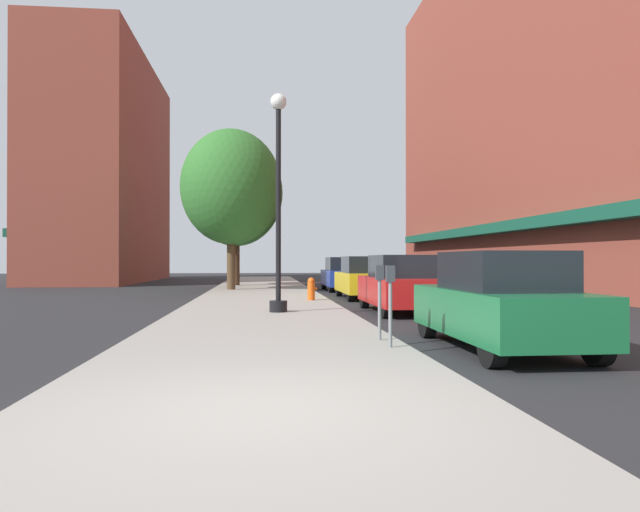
{
  "coord_description": "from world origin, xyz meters",
  "views": [
    {
      "loc": [
        0.0,
        -5.44,
        1.52
      ],
      "look_at": [
        2.75,
        21.85,
        1.71
      ],
      "focal_mm": 32.51,
      "sensor_mm": 36.0,
      "label": 1
    }
  ],
  "objects_px": {
    "car_blue": "(343,274)",
    "lamppost": "(278,198)",
    "tree_near": "(231,187)",
    "fire_hydrant": "(311,289)",
    "car_green": "(500,302)",
    "parking_meter_far": "(380,293)",
    "parking_meter_near": "(390,296)",
    "car_red": "(401,285)",
    "car_yellow": "(364,278)",
    "tree_mid": "(236,193)"
  },
  "relations": [
    {
      "from": "tree_near",
      "to": "car_green",
      "type": "relative_size",
      "value": 1.78
    },
    {
      "from": "car_green",
      "to": "parking_meter_far",
      "type": "bearing_deg",
      "value": 162.41
    },
    {
      "from": "car_blue",
      "to": "lamppost",
      "type": "bearing_deg",
      "value": -103.48
    },
    {
      "from": "lamppost",
      "to": "tree_near",
      "type": "relative_size",
      "value": 0.77
    },
    {
      "from": "parking_meter_near",
      "to": "car_yellow",
      "type": "bearing_deg",
      "value": 81.67
    },
    {
      "from": "parking_meter_far",
      "to": "car_green",
      "type": "distance_m",
      "value": 2.03
    },
    {
      "from": "parking_meter_near",
      "to": "car_yellow",
      "type": "height_order",
      "value": "car_yellow"
    },
    {
      "from": "tree_mid",
      "to": "car_red",
      "type": "distance_m",
      "value": 17.58
    },
    {
      "from": "car_yellow",
      "to": "car_blue",
      "type": "height_order",
      "value": "same"
    },
    {
      "from": "parking_meter_near",
      "to": "tree_mid",
      "type": "relative_size",
      "value": 0.16
    },
    {
      "from": "fire_hydrant",
      "to": "car_red",
      "type": "relative_size",
      "value": 0.18
    },
    {
      "from": "lamppost",
      "to": "car_red",
      "type": "bearing_deg",
      "value": 11.62
    },
    {
      "from": "car_green",
      "to": "lamppost",
      "type": "bearing_deg",
      "value": 118.11
    },
    {
      "from": "tree_near",
      "to": "car_red",
      "type": "distance_m",
      "value": 13.4
    },
    {
      "from": "fire_hydrant",
      "to": "parking_meter_far",
      "type": "relative_size",
      "value": 0.6
    },
    {
      "from": "car_yellow",
      "to": "lamppost",
      "type": "bearing_deg",
      "value": -119.15
    },
    {
      "from": "fire_hydrant",
      "to": "parking_meter_near",
      "type": "xyz_separation_m",
      "value": [
        0.33,
        -10.98,
        0.43
      ]
    },
    {
      "from": "lamppost",
      "to": "parking_meter_far",
      "type": "xyz_separation_m",
      "value": [
        1.61,
        -5.68,
        -2.25
      ]
    },
    {
      "from": "parking_meter_near",
      "to": "car_blue",
      "type": "bearing_deg",
      "value": 84.21
    },
    {
      "from": "tree_near",
      "to": "car_yellow",
      "type": "height_order",
      "value": "tree_near"
    },
    {
      "from": "fire_hydrant",
      "to": "car_red",
      "type": "distance_m",
      "value": 4.38
    },
    {
      "from": "lamppost",
      "to": "car_red",
      "type": "distance_m",
      "value": 4.35
    },
    {
      "from": "lamppost",
      "to": "car_yellow",
      "type": "distance_m",
      "value": 8.03
    },
    {
      "from": "lamppost",
      "to": "fire_hydrant",
      "type": "bearing_deg",
      "value": 74.05
    },
    {
      "from": "fire_hydrant",
      "to": "car_green",
      "type": "distance_m",
      "value": 10.94
    },
    {
      "from": "car_green",
      "to": "parking_meter_near",
      "type": "bearing_deg",
      "value": -173.17
    },
    {
      "from": "car_green",
      "to": "car_red",
      "type": "distance_m",
      "value": 6.97
    },
    {
      "from": "parking_meter_near",
      "to": "tree_mid",
      "type": "xyz_separation_m",
      "value": [
        -3.48,
        23.38,
        4.31
      ]
    },
    {
      "from": "parking_meter_near",
      "to": "tree_mid",
      "type": "height_order",
      "value": "tree_mid"
    },
    {
      "from": "car_red",
      "to": "tree_near",
      "type": "bearing_deg",
      "value": 114.95
    },
    {
      "from": "parking_meter_far",
      "to": "car_blue",
      "type": "distance_m",
      "value": 18.47
    },
    {
      "from": "parking_meter_far",
      "to": "tree_mid",
      "type": "relative_size",
      "value": 0.16
    },
    {
      "from": "lamppost",
      "to": "car_blue",
      "type": "height_order",
      "value": "lamppost"
    },
    {
      "from": "lamppost",
      "to": "car_yellow",
      "type": "xyz_separation_m",
      "value": [
        3.56,
        6.79,
        -2.39
      ]
    },
    {
      "from": "parking_meter_near",
      "to": "car_blue",
      "type": "height_order",
      "value": "car_blue"
    },
    {
      "from": "tree_mid",
      "to": "car_blue",
      "type": "xyz_separation_m",
      "value": [
        5.43,
        -4.17,
        -4.45
      ]
    },
    {
      "from": "car_yellow",
      "to": "car_blue",
      "type": "xyz_separation_m",
      "value": [
        0.0,
        5.9,
        0.0
      ]
    },
    {
      "from": "fire_hydrant",
      "to": "car_yellow",
      "type": "relative_size",
      "value": 0.18
    },
    {
      "from": "parking_meter_far",
      "to": "fire_hydrant",
      "type": "bearing_deg",
      "value": 91.88
    },
    {
      "from": "car_yellow",
      "to": "fire_hydrant",
      "type": "bearing_deg",
      "value": -135.88
    },
    {
      "from": "lamppost",
      "to": "car_red",
      "type": "xyz_separation_m",
      "value": [
        3.56,
        0.73,
        -2.39
      ]
    },
    {
      "from": "lamppost",
      "to": "fire_hydrant",
      "type": "distance_m",
      "value": 5.35
    },
    {
      "from": "fire_hydrant",
      "to": "tree_mid",
      "type": "xyz_separation_m",
      "value": [
        -3.14,
        12.4,
        4.74
      ]
    },
    {
      "from": "tree_mid",
      "to": "car_red",
      "type": "xyz_separation_m",
      "value": [
        5.43,
        -16.12,
        -4.45
      ]
    },
    {
      "from": "parking_meter_far",
      "to": "car_green",
      "type": "height_order",
      "value": "car_green"
    },
    {
      "from": "car_green",
      "to": "car_red",
      "type": "relative_size",
      "value": 1.0
    },
    {
      "from": "car_green",
      "to": "car_yellow",
      "type": "relative_size",
      "value": 1.0
    },
    {
      "from": "fire_hydrant",
      "to": "car_yellow",
      "type": "height_order",
      "value": "car_yellow"
    },
    {
      "from": "fire_hydrant",
      "to": "car_blue",
      "type": "distance_m",
      "value": 8.55
    },
    {
      "from": "parking_meter_far",
      "to": "car_yellow",
      "type": "bearing_deg",
      "value": 81.11
    }
  ]
}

